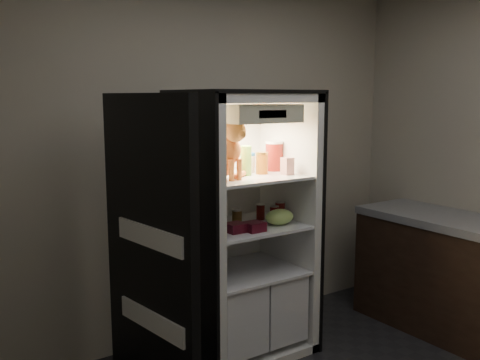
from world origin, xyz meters
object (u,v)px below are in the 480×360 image
at_px(soda_can_b, 280,211).
at_px(mayo_tub, 248,163).
at_px(soda_can_c, 274,214).
at_px(salsa_jar, 262,163).
at_px(soda_can_a, 261,212).
at_px(refrigerator, 240,243).
at_px(berry_box_right, 254,227).
at_px(cream_carton, 287,166).
at_px(grape_bag, 279,217).
at_px(tabby_cat, 224,155).
at_px(condiment_jar, 237,216).
at_px(pepper_jar, 274,156).
at_px(berry_box_left, 236,228).
at_px(parmesan_shaker, 246,161).

bearing_deg(soda_can_b, mayo_tub, 149.24).
bearing_deg(soda_can_b, soda_can_c, -149.92).
height_order(salsa_jar, soda_can_a, salsa_jar).
xyz_separation_m(refrigerator, berry_box_right, (-0.06, -0.24, 0.18)).
bearing_deg(cream_carton, grape_bag, 174.17).
bearing_deg(soda_can_b, berry_box_right, -154.79).
relative_size(tabby_cat, mayo_tub, 3.01).
xyz_separation_m(salsa_jar, condiment_jar, (-0.15, 0.09, -0.38)).
relative_size(mayo_tub, pepper_jar, 0.65).
relative_size(soda_can_b, berry_box_right, 1.07).
distance_m(pepper_jar, grape_bag, 0.47).
bearing_deg(mayo_tub, cream_carton, -55.83).
height_order(refrigerator, berry_box_left, refrigerator).
xyz_separation_m(parmesan_shaker, condiment_jar, (-0.02, 0.08, -0.40)).
bearing_deg(condiment_jar, cream_carton, -38.12).
bearing_deg(cream_carton, condiment_jar, 141.88).
xyz_separation_m(mayo_tub, pepper_jar, (0.21, -0.03, 0.04)).
relative_size(salsa_jar, cream_carton, 1.28).
bearing_deg(mayo_tub, pepper_jar, -7.41).
bearing_deg(mayo_tub, tabby_cat, -155.40).
distance_m(tabby_cat, berry_box_left, 0.49).
xyz_separation_m(soda_can_c, berry_box_right, (-0.26, -0.11, -0.03)).
bearing_deg(soda_can_b, berry_box_left, -165.94).
distance_m(refrigerator, berry_box_right, 0.31).
height_order(salsa_jar, grape_bag, salsa_jar).
relative_size(salsa_jar, soda_can_a, 1.36).
distance_m(soda_can_b, soda_can_c, 0.11).
distance_m(soda_can_a, soda_can_b, 0.14).
bearing_deg(soda_can_c, berry_box_left, -170.56).
bearing_deg(grape_bag, tabby_cat, 165.71).
bearing_deg(grape_bag, mayo_tub, 113.78).
bearing_deg(soda_can_c, refrigerator, 147.40).
bearing_deg(refrigerator, berry_box_left, -131.75).
bearing_deg(berry_box_right, parmesan_shaker, 71.13).
bearing_deg(berry_box_right, soda_can_a, 46.15).
bearing_deg(cream_carton, parmesan_shaker, 150.81).
bearing_deg(cream_carton, pepper_jar, 76.86).
distance_m(refrigerator, cream_carton, 0.65).
bearing_deg(tabby_cat, soda_can_a, 5.74).
bearing_deg(soda_can_a, soda_can_b, -34.53).
bearing_deg(mayo_tub, soda_can_a, -25.07).
bearing_deg(soda_can_b, salsa_jar, 177.64).
xyz_separation_m(refrigerator, soda_can_b, (0.30, -0.07, 0.21)).
bearing_deg(berry_box_left, grape_bag, 0.28).
distance_m(refrigerator, pepper_jar, 0.68).
height_order(condiment_jar, grape_bag, grape_bag).
bearing_deg(berry_box_left, condiment_jar, 53.85).
bearing_deg(refrigerator, condiment_jar, 127.04).
bearing_deg(pepper_jar, tabby_cat, -168.14).
relative_size(refrigerator, tabby_cat, 4.42).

